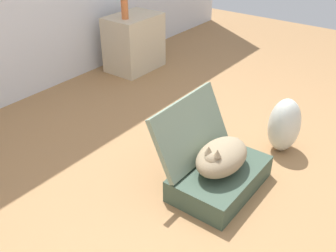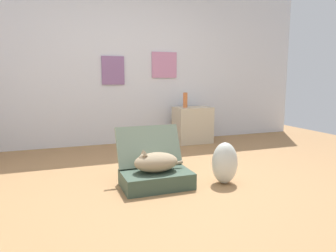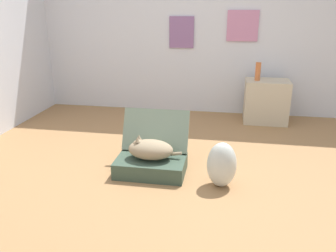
{
  "view_description": "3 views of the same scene",
  "coord_description": "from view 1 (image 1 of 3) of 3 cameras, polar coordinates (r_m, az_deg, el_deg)",
  "views": [
    {
      "loc": [
        -2.1,
        -0.94,
        1.69
      ],
      "look_at": [
        -0.21,
        0.49,
        0.28
      ],
      "focal_mm": 41.46,
      "sensor_mm": 36.0,
      "label": 1
    },
    {
      "loc": [
        -1.17,
        -2.74,
        1.06
      ],
      "look_at": [
        0.08,
        0.62,
        0.51
      ],
      "focal_mm": 32.52,
      "sensor_mm": 36.0,
      "label": 2
    },
    {
      "loc": [
        0.42,
        -3.0,
        1.58
      ],
      "look_at": [
        -0.15,
        0.33,
        0.39
      ],
      "focal_mm": 37.0,
      "sensor_mm": 36.0,
      "label": 3
    }
  ],
  "objects": [
    {
      "name": "ground_plane",
      "position": [
        2.86,
        10.48,
        -6.17
      ],
      "size": [
        7.68,
        7.68,
        0.0
      ],
      "primitive_type": "plane",
      "color": "#9E7247",
      "rests_on": "ground"
    },
    {
      "name": "suitcase_base",
      "position": [
        2.62,
        7.64,
        -7.6
      ],
      "size": [
        0.68,
        0.44,
        0.16
      ],
      "primitive_type": "cube",
      "color": "#384C3D",
      "rests_on": "ground"
    },
    {
      "name": "suitcase_lid",
      "position": [
        2.55,
        3.44,
        -0.62
      ],
      "size": [
        0.68,
        0.22,
        0.41
      ],
      "primitive_type": "cube",
      "rotation": [
        1.14,
        0.0,
        0.0
      ],
      "color": "gray",
      "rests_on": "suitcase_base"
    },
    {
      "name": "cat",
      "position": [
        2.51,
        7.84,
        -4.52
      ],
      "size": [
        0.52,
        0.28,
        0.23
      ],
      "color": "#998466",
      "rests_on": "suitcase_base"
    },
    {
      "name": "plastic_bag_white",
      "position": [
        3.03,
        16.72,
        0.14
      ],
      "size": [
        0.27,
        0.23,
        0.43
      ],
      "primitive_type": "ellipsoid",
      "color": "silver",
      "rests_on": "ground"
    },
    {
      "name": "side_table",
      "position": [
        4.38,
        -5.01,
        12.12
      ],
      "size": [
        0.59,
        0.42,
        0.6
      ],
      "primitive_type": "cube",
      "color": "beige",
      "rests_on": "ground"
    },
    {
      "name": "vase_tall",
      "position": [
        4.14,
        -6.41,
        17.03
      ],
      "size": [
        0.07,
        0.07,
        0.24
      ],
      "primitive_type": "cylinder",
      "color": "#CC6B38",
      "rests_on": "side_table"
    }
  ]
}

